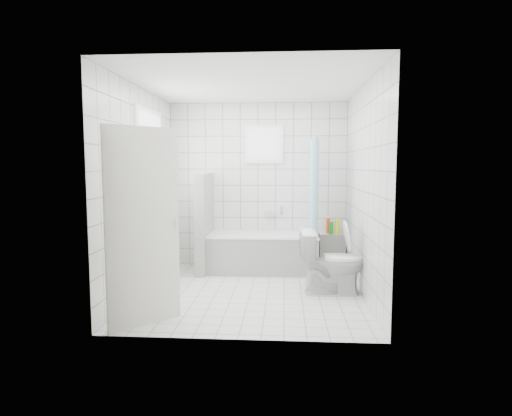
{
  "coord_description": "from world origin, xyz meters",
  "views": [
    {
      "loc": [
        0.43,
        -5.32,
        1.62
      ],
      "look_at": [
        0.05,
        0.35,
        1.05
      ],
      "focal_mm": 30.0,
      "sensor_mm": 36.0,
      "label": 1
    }
  ],
  "objects": [
    {
      "name": "window_left",
      "position": [
        -1.35,
        0.3,
        1.6
      ],
      "size": [
        0.01,
        0.9,
        1.4
      ],
      "primitive_type": "cube",
      "color": "white",
      "rests_on": "wall_left"
    },
    {
      "name": "bathtub",
      "position": [
        0.1,
        1.12,
        0.29
      ],
      "size": [
        1.66,
        0.77,
        0.58
      ],
      "color": "white",
      "rests_on": "ground"
    },
    {
      "name": "window_sill",
      "position": [
        -1.31,
        0.3,
        0.86
      ],
      "size": [
        0.18,
        1.02,
        0.08
      ],
      "primitive_type": "cube",
      "color": "white",
      "rests_on": "wall_left"
    },
    {
      "name": "ground",
      "position": [
        0.0,
        0.0,
        0.0
      ],
      "size": [
        3.0,
        3.0,
        0.0
      ],
      "primitive_type": "plane",
      "color": "white",
      "rests_on": "ground"
    },
    {
      "name": "partition_wall",
      "position": [
        -0.79,
        1.07,
        0.75
      ],
      "size": [
        0.15,
        0.85,
        1.5
      ],
      "primitive_type": "cube",
      "color": "white",
      "rests_on": "ground"
    },
    {
      "name": "tiled_ledge",
      "position": [
        1.18,
        1.38,
        0.28
      ],
      "size": [
        0.4,
        0.24,
        0.55
      ],
      "primitive_type": "cube",
      "color": "white",
      "rests_on": "ground"
    },
    {
      "name": "ledge_bottles",
      "position": [
        1.17,
        1.34,
        0.67
      ],
      "size": [
        0.19,
        0.19,
        0.26
      ],
      "color": "#FEFF1A",
      "rests_on": "tiled_ledge"
    },
    {
      "name": "window_back",
      "position": [
        0.1,
        1.46,
        1.95
      ],
      "size": [
        0.5,
        0.01,
        0.5
      ],
      "primitive_type": "cube",
      "color": "white",
      "rests_on": "wall_back"
    },
    {
      "name": "wall_back",
      "position": [
        0.0,
        1.5,
        1.3
      ],
      "size": [
        2.8,
        0.02,
        2.6
      ],
      "primitive_type": "cube",
      "color": "white",
      "rests_on": "ground"
    },
    {
      "name": "wall_front",
      "position": [
        0.0,
        -1.5,
        1.3
      ],
      "size": [
        2.8,
        0.02,
        2.6
      ],
      "primitive_type": "cube",
      "color": "white",
      "rests_on": "ground"
    },
    {
      "name": "wall_right",
      "position": [
        1.4,
        0.0,
        1.3
      ],
      "size": [
        0.02,
        3.0,
        2.6
      ],
      "primitive_type": "cube",
      "color": "white",
      "rests_on": "ground"
    },
    {
      "name": "door",
      "position": [
        -0.98,
        -1.19,
        1.0
      ],
      "size": [
        0.58,
        0.61,
        2.0
      ],
      "primitive_type": "cube",
      "rotation": [
        0.0,
        0.0,
        -0.75
      ],
      "color": "silver",
      "rests_on": "ground"
    },
    {
      "name": "toilet",
      "position": [
        1.03,
        0.03,
        0.41
      ],
      "size": [
        0.82,
        0.5,
        0.81
      ],
      "primitive_type": "imported",
      "rotation": [
        0.0,
        0.0,
        1.62
      ],
      "color": "white",
      "rests_on": "ground"
    },
    {
      "name": "sill_bottles",
      "position": [
        -1.3,
        0.26,
        1.02
      ],
      "size": [
        0.18,
        0.75,
        0.28
      ],
      "color": "#CA4EA4",
      "rests_on": "window_sill"
    },
    {
      "name": "ceiling",
      "position": [
        0.0,
        0.0,
        2.6
      ],
      "size": [
        3.0,
        3.0,
        0.0
      ],
      "primitive_type": "plane",
      "rotation": [
        3.14,
        0.0,
        0.0
      ],
      "color": "white",
      "rests_on": "ground"
    },
    {
      "name": "tub_faucet",
      "position": [
        0.2,
        1.46,
        0.85
      ],
      "size": [
        0.18,
        0.06,
        0.06
      ],
      "primitive_type": "cube",
      "color": "silver",
      "rests_on": "wall_back"
    },
    {
      "name": "curtain_rod",
      "position": [
        0.87,
        1.1,
        2.0
      ],
      "size": [
        0.02,
        0.8,
        0.02
      ],
      "primitive_type": "cylinder",
      "rotation": [
        1.57,
        0.0,
        0.0
      ],
      "color": "silver",
      "rests_on": "wall_back"
    },
    {
      "name": "shower_curtain",
      "position": [
        0.87,
        0.97,
        1.1
      ],
      "size": [
        0.14,
        0.48,
        1.78
      ],
      "primitive_type": null,
      "color": "#47ACD1",
      "rests_on": "curtain_rod"
    },
    {
      "name": "wall_left",
      "position": [
        -1.4,
        0.0,
        1.3
      ],
      "size": [
        0.02,
        3.0,
        2.6
      ],
      "primitive_type": "cube",
      "color": "white",
      "rests_on": "ground"
    }
  ]
}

